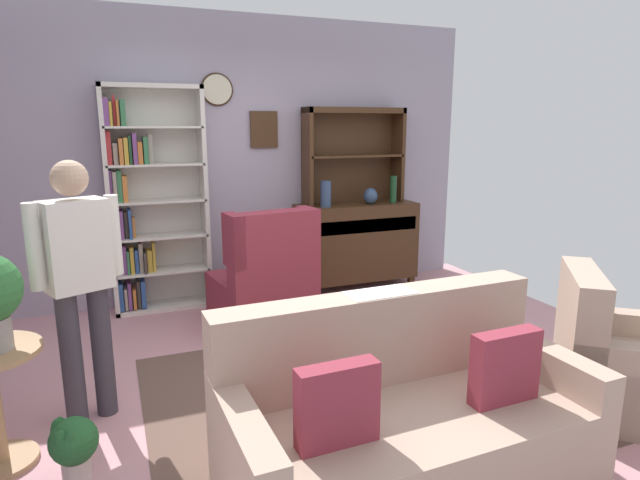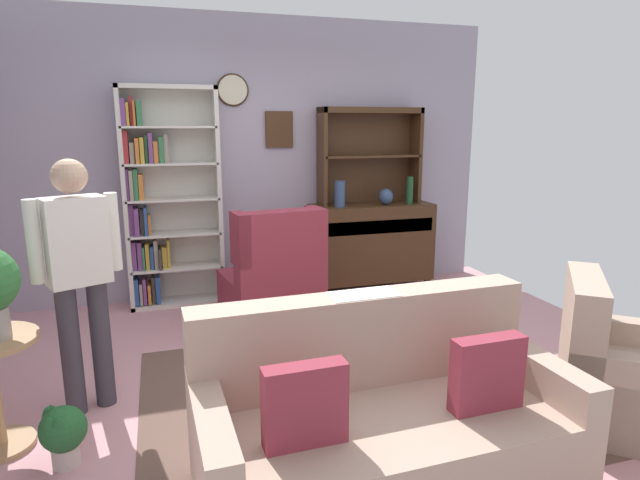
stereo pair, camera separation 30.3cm
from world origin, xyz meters
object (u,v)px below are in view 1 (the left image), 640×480
Objects in this scene: potted_plant_small at (73,444)px; vase_tall at (326,194)px; bottle_wine at (393,189)px; bookshelf at (148,203)px; book_stack at (357,330)px; vase_round at (371,196)px; wingback_chair at (265,283)px; sideboard at (356,241)px; sideboard_hutch at (353,142)px; couch_floral at (404,422)px; person_reading at (79,275)px; armchair_floral at (621,367)px; coffee_table at (371,342)px.

vase_tall is at bearing 45.08° from potted_plant_small.
bottle_wine is (0.78, -0.01, 0.01)m from vase_tall.
bookshelf is 7.87× the size of vase_tall.
vase_round is at bearing 60.96° from book_stack.
bookshelf is at bearing 174.57° from vase_tall.
wingback_chair is at bearing -142.73° from vase_tall.
vase_round is 2.43m from book_stack.
sideboard reaches higher than book_stack.
bookshelf reaches higher than sideboard_hutch.
wingback_chair is at bearing 91.25° from couch_floral.
vase_round reaches higher than book_stack.
bookshelf is at bearing -179.30° from sideboard_hutch.
sideboard_hutch is 0.67m from vase_tall.
person_reading reaches higher than couch_floral.
sideboard is 0.71× the size of couch_floral.
armchair_floral is 7.51× the size of book_stack.
sideboard_hutch is 2.71m from book_stack.
vase_tall is 0.25× the size of wingback_chair.
vase_round is at bearing 66.09° from couch_floral.
armchair_floral reaches higher than potted_plant_small.
bookshelf is 14.63× the size of book_stack.
bottle_wine is at bearing -0.66° from vase_tall.
wingback_chair is 2.25m from potted_plant_small.
couch_floral is at bearing -118.17° from bottle_wine.
person_reading is (-2.77, -1.76, -0.10)m from vase_round.
coffee_table is (-1.33, 0.78, 0.06)m from armchair_floral.
sideboard is 1.18× the size of sideboard_hutch.
armchair_floral is (0.01, -2.85, -0.78)m from bottle_wine.
sideboard is 1.24× the size of wingback_chair.
sideboard is 4.47× the size of bottle_wine.
potted_plant_small is (-3.11, 0.53, -0.10)m from armchair_floral.
sideboard reaches higher than armchair_floral.
sideboard is at bearing -2.26° from bookshelf.
bookshelf is at bearing 176.05° from bottle_wine.
vase_round reaches higher than potted_plant_small.
armchair_floral is 2.76m from wingback_chair.
coffee_table is at bearing 7.79° from potted_plant_small.
person_reading is 1.95× the size of coffee_table.
person_reading is at bearing -150.19° from bottle_wine.
potted_plant_small is (-3.10, -2.32, -0.87)m from bottle_wine.
vase_tall is 0.92× the size of bottle_wine.
vase_tall is at bearing 74.98° from couch_floral.
person_reading reaches higher than bottle_wine.
wingback_chair is at bearing -42.19° from bookshelf.
vase_round is 3.28m from person_reading.
coffee_table is (-0.53, -2.08, -0.70)m from vase_tall.
person_reading is at bearing 140.79° from couch_floral.
wingback_chair reaches higher than sideboard.
person_reading reaches higher than vase_round.
bookshelf is 12.35× the size of vase_round.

